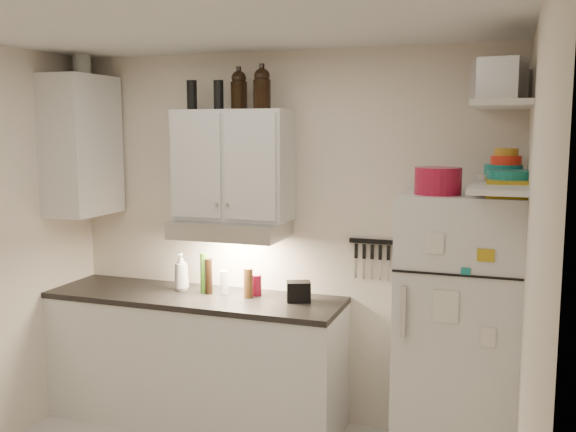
% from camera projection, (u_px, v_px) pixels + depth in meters
% --- Properties ---
extents(ceiling, '(3.20, 3.00, 0.02)m').
position_uv_depth(ceiling, '(173.00, 11.00, 2.95)').
color(ceiling, silver).
rests_on(ceiling, ground).
extents(back_wall, '(3.20, 0.02, 2.60)m').
position_uv_depth(back_wall, '(283.00, 238.00, 4.54)').
color(back_wall, beige).
rests_on(back_wall, ground).
extents(right_wall, '(0.02, 3.00, 2.60)m').
position_uv_depth(right_wall, '(531.00, 320.00, 2.61)').
color(right_wall, beige).
rests_on(right_wall, ground).
extents(base_cabinet, '(2.10, 0.60, 0.88)m').
position_uv_depth(base_cabinet, '(196.00, 360.00, 4.55)').
color(base_cabinet, silver).
rests_on(base_cabinet, floor).
extents(countertop, '(2.10, 0.62, 0.04)m').
position_uv_depth(countertop, '(194.00, 297.00, 4.49)').
color(countertop, black).
rests_on(countertop, base_cabinet).
extents(upper_cabinet, '(0.80, 0.33, 0.75)m').
position_uv_depth(upper_cabinet, '(233.00, 165.00, 4.41)').
color(upper_cabinet, silver).
rests_on(upper_cabinet, back_wall).
extents(side_cabinet, '(0.33, 0.55, 1.00)m').
position_uv_depth(side_cabinet, '(82.00, 146.00, 4.63)').
color(side_cabinet, silver).
rests_on(side_cabinet, left_wall).
extents(range_hood, '(0.76, 0.46, 0.12)m').
position_uv_depth(range_hood, '(230.00, 229.00, 4.41)').
color(range_hood, silver).
rests_on(range_hood, back_wall).
extents(fridge, '(0.70, 0.68, 1.70)m').
position_uv_depth(fridge, '(458.00, 333.00, 3.87)').
color(fridge, silver).
rests_on(fridge, floor).
extents(shelf_hi, '(0.30, 0.95, 0.03)m').
position_uv_depth(shelf_hi, '(503.00, 105.00, 3.50)').
color(shelf_hi, silver).
rests_on(shelf_hi, right_wall).
extents(shelf_lo, '(0.30, 0.95, 0.03)m').
position_uv_depth(shelf_lo, '(499.00, 185.00, 3.56)').
color(shelf_lo, silver).
rests_on(shelf_lo, right_wall).
extents(knife_strip, '(0.42, 0.02, 0.03)m').
position_uv_depth(knife_strip, '(380.00, 242.00, 4.29)').
color(knife_strip, black).
rests_on(knife_strip, back_wall).
extents(dutch_oven, '(0.34, 0.34, 0.15)m').
position_uv_depth(dutch_oven, '(438.00, 181.00, 3.65)').
color(dutch_oven, maroon).
rests_on(dutch_oven, fridge).
extents(book_stack, '(0.23, 0.28, 0.09)m').
position_uv_depth(book_stack, '(507.00, 188.00, 3.53)').
color(book_stack, '#B89417').
rests_on(book_stack, fridge).
extents(spice_jar, '(0.08, 0.08, 0.11)m').
position_uv_depth(spice_jar, '(482.00, 184.00, 3.70)').
color(spice_jar, silver).
rests_on(spice_jar, fridge).
extents(stock_pot, '(0.27, 0.27, 0.19)m').
position_uv_depth(stock_pot, '(516.00, 87.00, 3.72)').
color(stock_pot, silver).
rests_on(stock_pot, shelf_hi).
extents(tin_a, '(0.21, 0.19, 0.21)m').
position_uv_depth(tin_a, '(491.00, 83.00, 3.48)').
color(tin_a, '#AAAAAD').
rests_on(tin_a, shelf_hi).
extents(tin_b, '(0.25, 0.25, 0.20)m').
position_uv_depth(tin_b, '(503.00, 79.00, 3.19)').
color(tin_b, '#AAAAAD').
rests_on(tin_b, shelf_hi).
extents(bowl_teal, '(0.22, 0.22, 0.09)m').
position_uv_depth(bowl_teal, '(503.00, 172.00, 3.79)').
color(bowl_teal, '#177F7A').
rests_on(bowl_teal, shelf_lo).
extents(bowl_orange, '(0.17, 0.17, 0.05)m').
position_uv_depth(bowl_orange, '(506.00, 160.00, 3.76)').
color(bowl_orange, red).
rests_on(bowl_orange, bowl_teal).
extents(bowl_yellow, '(0.14, 0.14, 0.04)m').
position_uv_depth(bowl_yellow, '(506.00, 152.00, 3.75)').
color(bowl_yellow, '#BF8821').
rests_on(bowl_yellow, bowl_orange).
extents(plates, '(0.28, 0.28, 0.07)m').
position_uv_depth(plates, '(512.00, 176.00, 3.59)').
color(plates, '#177F7A').
rests_on(plates, shelf_lo).
extents(growler_a, '(0.12, 0.12, 0.26)m').
position_uv_depth(growler_a, '(239.00, 90.00, 4.32)').
color(growler_a, black).
rests_on(growler_a, upper_cabinet).
extents(growler_b, '(0.14, 0.14, 0.27)m').
position_uv_depth(growler_b, '(262.00, 88.00, 4.20)').
color(growler_b, black).
rests_on(growler_b, upper_cabinet).
extents(thermos_a, '(0.07, 0.07, 0.19)m').
position_uv_depth(thermos_a, '(219.00, 95.00, 4.32)').
color(thermos_a, black).
rests_on(thermos_a, upper_cabinet).
extents(thermos_b, '(0.09, 0.09, 0.20)m').
position_uv_depth(thermos_b, '(192.00, 95.00, 4.43)').
color(thermos_b, black).
rests_on(thermos_b, upper_cabinet).
extents(side_jar, '(0.16, 0.16, 0.17)m').
position_uv_depth(side_jar, '(82.00, 64.00, 4.65)').
color(side_jar, silver).
rests_on(side_jar, side_cabinet).
extents(soap_bottle, '(0.13, 0.13, 0.30)m').
position_uv_depth(soap_bottle, '(181.00, 269.00, 4.59)').
color(soap_bottle, silver).
rests_on(soap_bottle, countertop).
extents(pepper_mill, '(0.07, 0.07, 0.20)m').
position_uv_depth(pepper_mill, '(248.00, 283.00, 4.39)').
color(pepper_mill, brown).
rests_on(pepper_mill, countertop).
extents(oil_bottle, '(0.07, 0.07, 0.29)m').
position_uv_depth(oil_bottle, '(204.00, 273.00, 4.52)').
color(oil_bottle, '#345E17').
rests_on(oil_bottle, countertop).
extents(vinegar_bottle, '(0.06, 0.06, 0.25)m').
position_uv_depth(vinegar_bottle, '(209.00, 276.00, 4.49)').
color(vinegar_bottle, black).
rests_on(vinegar_bottle, countertop).
extents(clear_bottle, '(0.06, 0.06, 0.17)m').
position_uv_depth(clear_bottle, '(224.00, 282.00, 4.49)').
color(clear_bottle, silver).
rests_on(clear_bottle, countertop).
extents(red_jar, '(0.09, 0.09, 0.14)m').
position_uv_depth(red_jar, '(256.00, 285.00, 4.46)').
color(red_jar, maroon).
rests_on(red_jar, countertop).
extents(caddy, '(0.19, 0.16, 0.14)m').
position_uv_depth(caddy, '(299.00, 291.00, 4.30)').
color(caddy, black).
rests_on(caddy, countertop).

